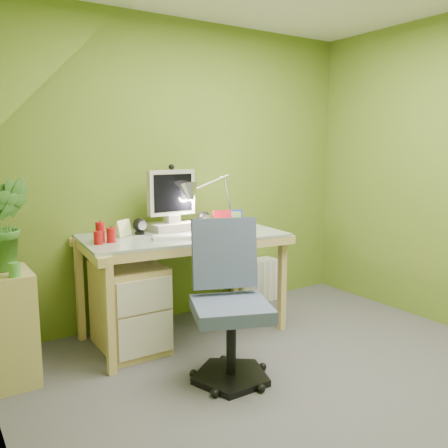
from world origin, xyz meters
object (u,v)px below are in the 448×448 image
potted_plant (4,224)px  task_chair (231,307)px  monitor (171,197)px  desk (184,285)px  desk_lamp (221,189)px  radiator (256,281)px  side_ledge (11,327)px

potted_plant → task_chair: size_ratio=0.60×
monitor → task_chair: (-0.10, -0.96, -0.57)m
desk → potted_plant: potted_plant is taller
desk_lamp → task_chair: bearing=-119.5°
desk → radiator: size_ratio=3.68×
side_ledge → potted_plant: bearing=77.9°
desk → task_chair: size_ratio=1.57×
side_ledge → monitor: bearing=12.0°
monitor → radiator: monitor is taller
potted_plant → desk_lamp: bearing=7.2°
potted_plant → radiator: (2.10, 0.35, -0.76)m
side_ledge → radiator: size_ratio=1.74×
task_chair → radiator: 1.51m
monitor → radiator: 1.24m
desk → desk_lamp: (0.45, 0.18, 0.68)m
monitor → side_ledge: 1.41m
desk → side_ledge: (-1.21, -0.08, -0.05)m
desk → task_chair: (-0.10, -0.78, 0.07)m
side_ledge → potted_plant: (0.01, 0.05, 0.61)m
monitor → radiator: (0.91, 0.14, -0.83)m
desk_lamp → task_chair: (-0.55, -0.96, -0.61)m
task_chair → desk: bearing=104.0°
desk → radiator: desk is taller
monitor → task_chair: size_ratio=0.55×
task_chair → potted_plant: bearing=166.5°
desk → task_chair: bearing=-91.9°
monitor → desk_lamp: (0.45, 0.00, 0.04)m
side_ledge → radiator: side_ledge is taller
monitor → desk_lamp: desk_lamp is taller
potted_plant → radiator: size_ratio=1.40×
desk → potted_plant: 1.33m
monitor → potted_plant: monitor is taller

